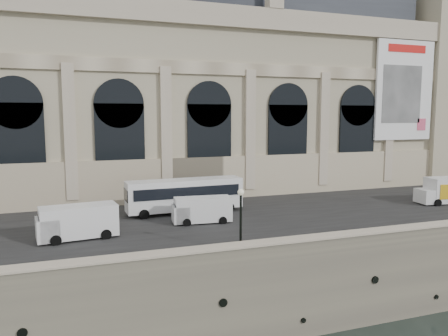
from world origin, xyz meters
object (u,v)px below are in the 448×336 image
object	(u,v)px
bus_left	(185,194)
van_c	(199,210)
van_b	(74,222)
lamp_right	(241,221)

from	to	relation	value
bus_left	van_c	world-z (taller)	bus_left
van_b	van_c	bearing A→B (deg)	9.47
bus_left	van_b	size ratio (longest dim) A/B	1.86
lamp_right	van_b	bearing A→B (deg)	147.06
van_b	lamp_right	size ratio (longest dim) A/B	1.37
bus_left	van_b	world-z (taller)	bus_left
van_b	van_c	world-z (taller)	van_b
bus_left	lamp_right	world-z (taller)	lamp_right
bus_left	van_b	distance (m)	12.23
van_b	van_c	distance (m)	10.95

